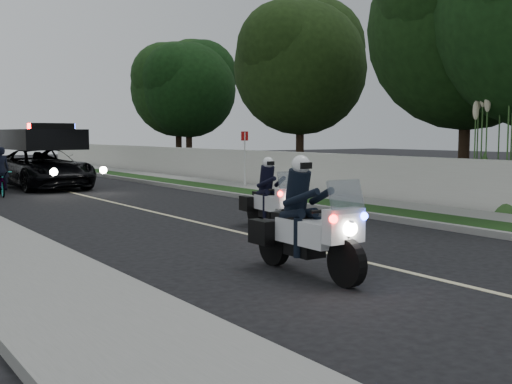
# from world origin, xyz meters

# --- Properties ---
(ground) EXTENTS (120.00, 120.00, 0.00)m
(ground) POSITION_xyz_m (0.00, 0.00, 0.00)
(ground) COLOR black
(ground) RESTS_ON ground
(curb_right) EXTENTS (0.20, 60.00, 0.15)m
(curb_right) POSITION_xyz_m (4.10, 10.00, 0.07)
(curb_right) COLOR gray
(curb_right) RESTS_ON ground
(grass_verge) EXTENTS (1.20, 60.00, 0.16)m
(grass_verge) POSITION_xyz_m (4.80, 10.00, 0.08)
(grass_verge) COLOR #193814
(grass_verge) RESTS_ON ground
(sidewalk_right) EXTENTS (1.40, 60.00, 0.16)m
(sidewalk_right) POSITION_xyz_m (6.10, 10.00, 0.08)
(sidewalk_right) COLOR gray
(sidewalk_right) RESTS_ON ground
(property_wall) EXTENTS (0.22, 60.00, 1.50)m
(property_wall) POSITION_xyz_m (7.10, 10.00, 0.75)
(property_wall) COLOR beige
(property_wall) RESTS_ON ground
(lane_marking) EXTENTS (0.12, 50.00, 0.01)m
(lane_marking) POSITION_xyz_m (0.00, 10.00, 0.00)
(lane_marking) COLOR #BFB78C
(lane_marking) RESTS_ON ground
(police_moto_left) EXTENTS (0.81, 2.21, 1.87)m
(police_moto_left) POSITION_xyz_m (-1.45, -0.15, 0.00)
(police_moto_left) COLOR silver
(police_moto_left) RESTS_ON ground
(police_moto_right) EXTENTS (0.91, 2.02, 1.66)m
(police_moto_right) POSITION_xyz_m (0.89, 4.04, 0.00)
(police_moto_right) COLOR silver
(police_moto_right) RESTS_ON ground
(police_suv) EXTENTS (3.07, 5.90, 2.78)m
(police_suv) POSITION_xyz_m (-0.31, 18.06, 0.00)
(police_suv) COLOR black
(police_suv) RESTS_ON ground
(bicycle) EXTENTS (0.78, 1.77, 0.90)m
(bicycle) POSITION_xyz_m (-2.46, 15.56, 0.00)
(bicycle) COLOR black
(bicycle) RESTS_ON ground
(cyclist) EXTENTS (0.55, 0.37, 1.53)m
(cyclist) POSITION_xyz_m (-2.46, 15.56, 0.00)
(cyclist) COLOR black
(cyclist) RESTS_ON ground
(sign_post) EXTENTS (0.43, 0.43, 2.35)m
(sign_post) POSITION_xyz_m (6.00, 12.91, 0.00)
(sign_post) COLOR #A5240B
(sign_post) RESTS_ON ground
(pampas_far) EXTENTS (1.74, 1.74, 3.78)m
(pampas_far) POSITION_xyz_m (7.60, 3.22, 0.00)
(pampas_far) COLOR beige
(pampas_far) RESTS_ON ground
(tree_right_a) EXTENTS (8.17, 8.17, 10.65)m
(tree_right_a) POSITION_xyz_m (9.62, 5.47, 0.00)
(tree_right_a) COLOR #153310
(tree_right_a) RESTS_ON ground
(tree_right_c) EXTENTS (6.54, 6.54, 9.88)m
(tree_right_c) POSITION_xyz_m (10.10, 14.64, 0.00)
(tree_right_c) COLOR #1C3510
(tree_right_c) RESTS_ON ground
(tree_right_d) EXTENTS (6.26, 6.26, 9.29)m
(tree_right_d) POSITION_xyz_m (9.91, 25.98, 0.00)
(tree_right_d) COLOR #193A13
(tree_right_d) RESTS_ON ground
(tree_right_e) EXTENTS (6.48, 6.48, 9.09)m
(tree_right_e) POSITION_xyz_m (10.00, 24.86, 0.00)
(tree_right_e) COLOR black
(tree_right_e) RESTS_ON ground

